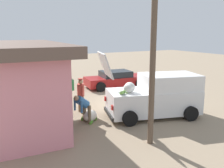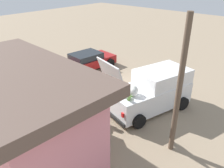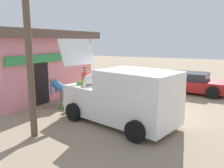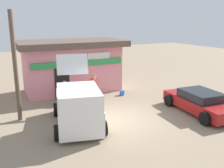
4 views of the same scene
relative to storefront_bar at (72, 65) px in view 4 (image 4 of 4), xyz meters
The scene contains 9 objects.
ground_plane 5.97m from the storefront_bar, 85.33° to the right, with size 60.00×60.00×0.00m, color gray.
storefront_bar is the anchor object (origin of this frame).
delivery_van 6.17m from the storefront_bar, 107.55° to the right, with size 3.00×4.79×2.98m.
parked_sedan 8.54m from the storefront_bar, 58.34° to the right, with size 2.47×4.39×1.15m.
vendor_standing 3.06m from the storefront_bar, 84.98° to the right, with size 0.57×0.34×1.68m.
customer_bending 2.91m from the storefront_bar, 115.25° to the right, with size 0.63×0.76×1.28m.
unloaded_banana_pile 3.40m from the storefront_bar, 109.54° to the right, with size 0.95×0.93×0.49m.
paint_bucket 3.90m from the storefront_bar, 47.46° to the right, with size 0.32×0.32×0.32m, color blue.
utility_pole 5.63m from the storefront_bar, 136.88° to the right, with size 0.20×0.20×5.19m, color brown.
Camera 4 is at (-6.07, -10.40, 4.79)m, focal length 40.67 mm.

